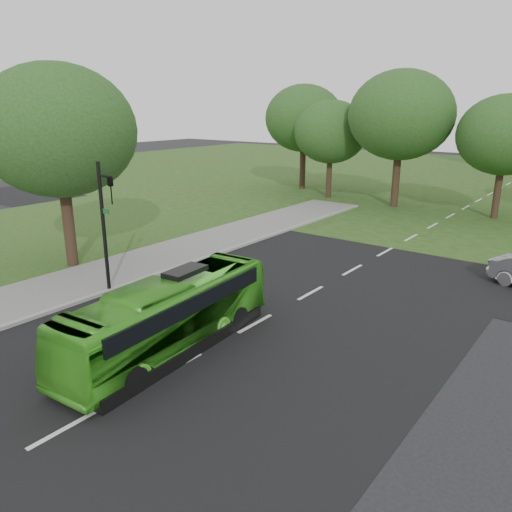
% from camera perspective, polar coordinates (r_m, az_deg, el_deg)
% --- Properties ---
extents(ground, '(160.00, 160.00, 0.00)m').
position_cam_1_polar(ground, '(17.50, -4.12, -9.93)').
color(ground, black).
rests_on(ground, ground).
extents(street_surfaces, '(120.00, 120.00, 0.15)m').
position_cam_1_polar(street_surfaces, '(36.92, 19.33, 3.60)').
color(street_surfaces, black).
rests_on(street_surfaces, ground).
extents(tree_park_a, '(6.31, 6.31, 8.38)m').
position_cam_1_polar(tree_park_a, '(44.67, 8.55, 13.84)').
color(tree_park_a, black).
rests_on(tree_park_a, ground).
extents(tree_park_b, '(8.08, 8.08, 10.59)m').
position_cam_1_polar(tree_park_b, '(41.52, 16.25, 15.18)').
color(tree_park_b, black).
rests_on(tree_park_b, ground).
extents(tree_park_c, '(6.55, 6.55, 8.70)m').
position_cam_1_polar(tree_park_c, '(39.62, 26.61, 12.25)').
color(tree_park_c, black).
rests_on(tree_park_c, ground).
extents(tree_park_f, '(7.38, 7.38, 9.85)m').
position_cam_1_polar(tree_park_f, '(49.30, 5.49, 15.38)').
color(tree_park_f, black).
rests_on(tree_park_f, ground).
extents(tree_side_near, '(7.42, 7.42, 9.86)m').
position_cam_1_polar(tree_side_near, '(26.24, -21.67, 13.11)').
color(tree_side_near, black).
rests_on(tree_side_near, ground).
extents(bus, '(2.68, 8.81, 2.42)m').
position_cam_1_polar(bus, '(16.85, -9.85, -6.70)').
color(bus, green).
rests_on(bus, ground).
extents(traffic_light, '(0.91, 0.26, 5.67)m').
position_cam_1_polar(traffic_light, '(21.92, -16.83, 4.16)').
color(traffic_light, black).
rests_on(traffic_light, ground).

